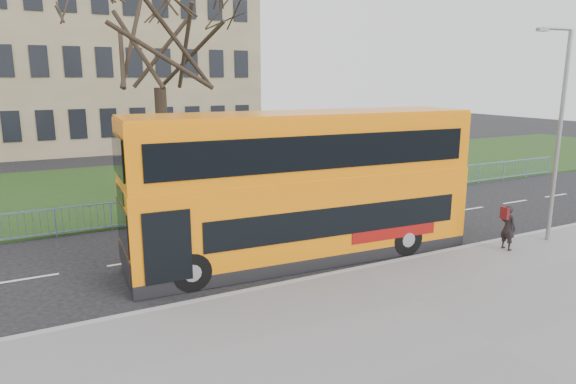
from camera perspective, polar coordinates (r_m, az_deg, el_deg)
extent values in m
plane|color=black|center=(17.32, 4.83, -7.15)|extent=(120.00, 120.00, 0.00)
cube|color=slate|center=(12.62, 22.03, -15.61)|extent=(80.00, 10.50, 0.12)
cube|color=gray|center=(16.10, 7.81, -8.52)|extent=(80.00, 0.20, 0.14)
cube|color=#1B3A15|center=(29.96, -9.88, 1.21)|extent=(80.00, 15.40, 0.08)
cube|color=#806D51|center=(48.92, -23.62, 12.89)|extent=(30.00, 15.00, 14.00)
cube|color=orange|center=(16.79, 1.65, -2.61)|extent=(11.40, 3.31, 2.09)
cube|color=orange|center=(16.51, 1.67, 1.50)|extent=(11.40, 3.31, 0.36)
cube|color=orange|center=(16.34, 1.70, 5.36)|extent=(11.34, 3.25, 1.88)
cube|color=black|center=(15.91, 5.86, -3.22)|extent=(8.68, 0.53, 0.91)
cube|color=black|center=(15.17, 3.90, 4.43)|extent=(10.35, 0.62, 1.02)
cylinder|color=black|center=(14.69, -10.68, -8.69)|extent=(1.13, 0.36, 1.12)
cylinder|color=black|center=(17.71, 12.98, -5.09)|extent=(1.13, 0.36, 1.12)
imported|color=black|center=(18.89, 23.25, -3.64)|extent=(0.38, 0.57, 1.54)
cylinder|color=gray|center=(20.14, 27.86, 5.21)|extent=(0.15, 0.15, 7.27)
cylinder|color=gray|center=(19.62, 27.73, 15.76)|extent=(1.28, 0.21, 0.09)
cube|color=gray|center=(19.14, 26.43, 15.86)|extent=(0.42, 0.20, 0.11)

